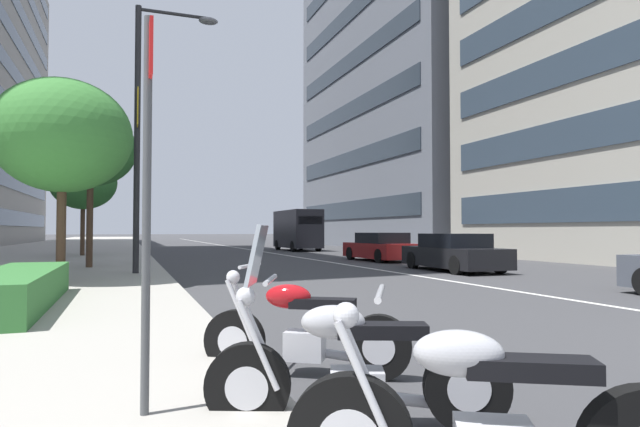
{
  "coord_description": "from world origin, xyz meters",
  "views": [
    {
      "loc": [
        -2.71,
        8.57,
        1.42
      ],
      "look_at": [
        12.66,
        2.93,
        1.95
      ],
      "focal_mm": 29.72,
      "sensor_mm": 36.0,
      "label": 1
    }
  ],
  "objects_px": {
    "car_mid_block_traffic": "(454,253)",
    "delivery_van_ahead": "(297,229)",
    "car_approaching_light": "(380,247)",
    "motorcycle_far_end_row": "(351,369)",
    "street_lamp_with_banners": "(150,111)",
    "motorcycle_nearest_camera": "(489,427)",
    "street_tree_near_plaza_corner": "(63,136)",
    "street_tree_far_plaza": "(91,149)",
    "motorcycle_second_in_row": "(303,333)",
    "parking_sign_by_curb": "(147,175)",
    "street_tree_by_lamp_post": "(83,182)"
  },
  "relations": [
    {
      "from": "car_mid_block_traffic",
      "to": "delivery_van_ahead",
      "type": "xyz_separation_m",
      "value": [
        19.79,
        -0.54,
        0.89
      ]
    },
    {
      "from": "parking_sign_by_curb",
      "to": "street_lamp_with_banners",
      "type": "relative_size",
      "value": 0.35
    },
    {
      "from": "parking_sign_by_curb",
      "to": "street_tree_far_plaza",
      "type": "bearing_deg",
      "value": 4.73
    },
    {
      "from": "motorcycle_nearest_camera",
      "to": "car_approaching_light",
      "type": "distance_m",
      "value": 22.07
    },
    {
      "from": "motorcycle_nearest_camera",
      "to": "car_approaching_light",
      "type": "relative_size",
      "value": 0.44
    },
    {
      "from": "motorcycle_nearest_camera",
      "to": "street_tree_near_plaza_corner",
      "type": "xyz_separation_m",
      "value": [
        11.98,
        3.23,
        3.3
      ]
    },
    {
      "from": "street_lamp_with_banners",
      "to": "street_tree_near_plaza_corner",
      "type": "relative_size",
      "value": 1.62
    },
    {
      "from": "parking_sign_by_curb",
      "to": "street_tree_far_plaza",
      "type": "distance_m",
      "value": 16.27
    },
    {
      "from": "car_approaching_light",
      "to": "delivery_van_ahead",
      "type": "height_order",
      "value": "delivery_van_ahead"
    },
    {
      "from": "motorcycle_second_in_row",
      "to": "car_approaching_light",
      "type": "distance_m",
      "value": 19.69
    },
    {
      "from": "car_mid_block_traffic",
      "to": "delivery_van_ahead",
      "type": "relative_size",
      "value": 0.81
    },
    {
      "from": "car_approaching_light",
      "to": "street_tree_near_plaza_corner",
      "type": "height_order",
      "value": "street_tree_near_plaza_corner"
    },
    {
      "from": "motorcycle_second_in_row",
      "to": "street_tree_near_plaza_corner",
      "type": "xyz_separation_m",
      "value": [
        9.26,
        3.13,
        3.32
      ]
    },
    {
      "from": "motorcycle_nearest_camera",
      "to": "delivery_van_ahead",
      "type": "xyz_separation_m",
      "value": [
        33.4,
        -9.63,
        1.08
      ]
    },
    {
      "from": "street_lamp_with_banners",
      "to": "street_tree_far_plaza",
      "type": "bearing_deg",
      "value": 29.55
    },
    {
      "from": "motorcycle_nearest_camera",
      "to": "delivery_van_ahead",
      "type": "distance_m",
      "value": 34.77
    },
    {
      "from": "motorcycle_second_in_row",
      "to": "car_mid_block_traffic",
      "type": "height_order",
      "value": "car_mid_block_traffic"
    },
    {
      "from": "motorcycle_nearest_camera",
      "to": "parking_sign_by_curb",
      "type": "distance_m",
      "value": 2.68
    },
    {
      "from": "car_mid_block_traffic",
      "to": "car_approaching_light",
      "type": "relative_size",
      "value": 1.03
    },
    {
      "from": "car_mid_block_traffic",
      "to": "street_tree_near_plaza_corner",
      "type": "distance_m",
      "value": 12.81
    },
    {
      "from": "motorcycle_far_end_row",
      "to": "street_tree_by_lamp_post",
      "type": "distance_m",
      "value": 26.46
    },
    {
      "from": "parking_sign_by_curb",
      "to": "street_tree_by_lamp_post",
      "type": "distance_m",
      "value": 25.78
    },
    {
      "from": "motorcycle_second_in_row",
      "to": "car_approaching_light",
      "type": "relative_size",
      "value": 0.42
    },
    {
      "from": "car_approaching_light",
      "to": "street_tree_by_lamp_post",
      "type": "xyz_separation_m",
      "value": [
        7.28,
        13.24,
        3.26
      ]
    },
    {
      "from": "motorcycle_nearest_camera",
      "to": "street_tree_near_plaza_corner",
      "type": "distance_m",
      "value": 12.84
    },
    {
      "from": "street_lamp_with_banners",
      "to": "street_tree_by_lamp_post",
      "type": "distance_m",
      "value": 13.12
    },
    {
      "from": "parking_sign_by_curb",
      "to": "street_tree_near_plaza_corner",
      "type": "distance_m",
      "value": 10.65
    },
    {
      "from": "delivery_van_ahead",
      "to": "street_lamp_with_banners",
      "type": "distance_m",
      "value": 22.06
    },
    {
      "from": "motorcycle_far_end_row",
      "to": "parking_sign_by_curb",
      "type": "relative_size",
      "value": 0.74
    },
    {
      "from": "motorcycle_far_end_row",
      "to": "delivery_van_ahead",
      "type": "relative_size",
      "value": 0.37
    },
    {
      "from": "motorcycle_far_end_row",
      "to": "car_approaching_light",
      "type": "height_order",
      "value": "motorcycle_far_end_row"
    },
    {
      "from": "street_lamp_with_banners",
      "to": "motorcycle_far_end_row",
      "type": "bearing_deg",
      "value": -176.16
    },
    {
      "from": "motorcycle_nearest_camera",
      "to": "street_tree_far_plaza",
      "type": "bearing_deg",
      "value": -51.81
    },
    {
      "from": "motorcycle_nearest_camera",
      "to": "street_tree_far_plaza",
      "type": "xyz_separation_m",
      "value": [
        17.67,
        2.93,
        3.81
      ]
    },
    {
      "from": "car_approaching_light",
      "to": "motorcycle_second_in_row",
      "type": "bearing_deg",
      "value": 148.42
    },
    {
      "from": "motorcycle_far_end_row",
      "to": "street_lamp_with_banners",
      "type": "xyz_separation_m",
      "value": [
        13.2,
        0.89,
        4.6
      ]
    },
    {
      "from": "street_tree_near_plaza_corner",
      "to": "street_tree_far_plaza",
      "type": "bearing_deg",
      "value": -2.98
    },
    {
      "from": "motorcycle_nearest_camera",
      "to": "parking_sign_by_curb",
      "type": "xyz_separation_m",
      "value": [
        1.64,
        1.61,
        1.39
      ]
    },
    {
      "from": "parking_sign_by_curb",
      "to": "street_lamp_with_banners",
      "type": "xyz_separation_m",
      "value": [
        12.82,
        -0.5,
        3.22
      ]
    },
    {
      "from": "delivery_van_ahead",
      "to": "street_lamp_with_banners",
      "type": "relative_size",
      "value": 0.69
    },
    {
      "from": "motorcycle_nearest_camera",
      "to": "street_lamp_with_banners",
      "type": "distance_m",
      "value": 15.21
    },
    {
      "from": "parking_sign_by_curb",
      "to": "street_tree_far_plaza",
      "type": "xyz_separation_m",
      "value": [
        16.03,
        1.32,
        2.42
      ]
    },
    {
      "from": "delivery_van_ahead",
      "to": "street_tree_by_lamp_post",
      "type": "xyz_separation_m",
      "value": [
        -6.16,
        13.45,
        2.38
      ]
    },
    {
      "from": "motorcycle_far_end_row",
      "to": "motorcycle_second_in_row",
      "type": "xyz_separation_m",
      "value": [
        1.47,
        -0.12,
        -0.02
      ]
    },
    {
      "from": "motorcycle_far_end_row",
      "to": "street_tree_by_lamp_post",
      "type": "height_order",
      "value": "street_tree_by_lamp_post"
    },
    {
      "from": "motorcycle_second_in_row",
      "to": "parking_sign_by_curb",
      "type": "height_order",
      "value": "parking_sign_by_curb"
    },
    {
      "from": "car_approaching_light",
      "to": "street_tree_far_plaza",
      "type": "xyz_separation_m",
      "value": [
        -2.29,
        12.34,
        3.61
      ]
    },
    {
      "from": "delivery_van_ahead",
      "to": "parking_sign_by_curb",
      "type": "distance_m",
      "value": 33.69
    },
    {
      "from": "car_approaching_light",
      "to": "delivery_van_ahead",
      "type": "distance_m",
      "value": 13.47
    },
    {
      "from": "car_mid_block_traffic",
      "to": "street_tree_far_plaza",
      "type": "bearing_deg",
      "value": 73.41
    }
  ]
}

